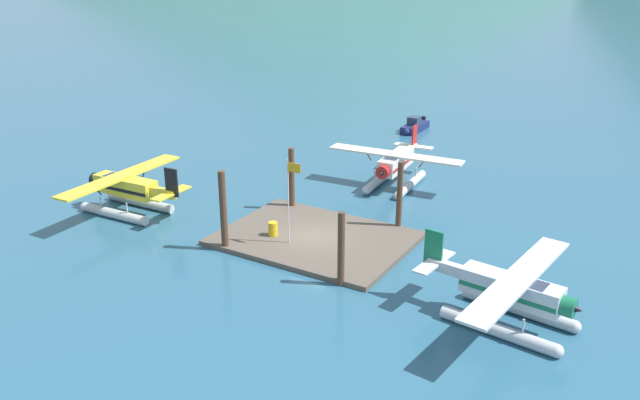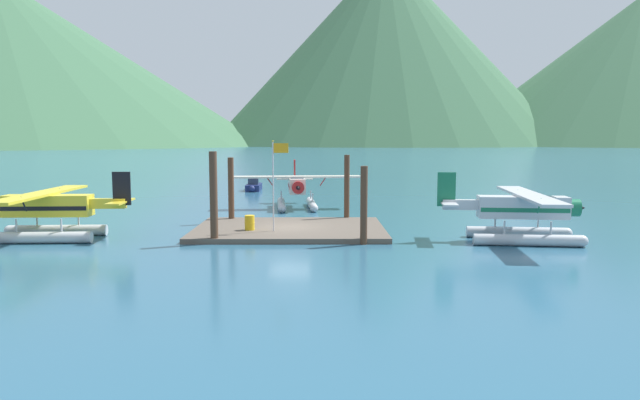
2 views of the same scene
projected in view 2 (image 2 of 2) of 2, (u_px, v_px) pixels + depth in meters
The scene contains 13 objects.
ground_plane at pixel (290, 232), 34.93m from camera, with size 1200.00×1200.00×0.00m, color #285670.
dock_platform at pixel (290, 229), 34.91m from camera, with size 11.52×8.51×0.30m, color brown.
piling_near_left at pixel (214, 198), 30.72m from camera, with size 0.42×0.42×5.02m, color #4C3323.
piling_near_right at pixel (364, 205), 30.55m from camera, with size 0.39×0.39×4.24m, color #4C3323.
piling_far_left at pixel (231, 190), 38.35m from camera, with size 0.40×0.40×4.44m, color #4C3323.
piling_far_right at pixel (347, 188), 38.93m from camera, with size 0.37×0.37×4.60m, color #4C3323.
flagpole at pixel (275, 174), 32.95m from camera, with size 0.95×0.10×5.31m.
fuel_drum at pixel (250, 223), 33.64m from camera, with size 0.62×0.62×0.88m.
mountain_ridge_west_peak at pixel (385, 51), 497.15m from camera, with size 307.48×307.48×165.20m.
seaplane_cream_bow_centre at pixel (297, 189), 46.51m from camera, with size 10.48×7.97×3.84m.
seaplane_yellow_port_aft at pixel (47, 212), 32.07m from camera, with size 7.98×10.45×3.84m.
seaplane_silver_stbd_aft at pixel (523, 214), 31.31m from camera, with size 7.95×10.49×3.84m.
boat_navy_open_north at pixel (254, 186), 62.64m from camera, with size 1.55×4.89×1.50m.
Camera 2 is at (1.66, -34.53, 5.70)m, focal length 31.86 mm.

